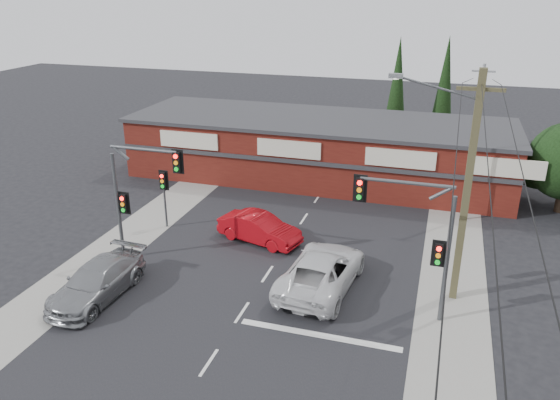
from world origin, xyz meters
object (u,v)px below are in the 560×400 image
(shop_building, at_px, (318,148))
(utility_pole, at_px, (465,183))
(silver_suv, at_px, (97,282))
(white_suv, at_px, (322,270))
(red_sedan, at_px, (259,228))

(shop_building, relative_size, utility_pole, 2.73)
(silver_suv, height_order, shop_building, shop_building)
(white_suv, xyz_separation_m, utility_pole, (5.64, 0.85, 4.54))
(silver_suv, height_order, red_sedan, silver_suv)
(white_suv, distance_m, utility_pole, 7.29)
(silver_suv, xyz_separation_m, red_sedan, (5.00, 7.39, -0.02))
(white_suv, distance_m, red_sedan, 5.61)
(white_suv, height_order, utility_pole, utility_pole)
(silver_suv, relative_size, shop_building, 0.20)
(shop_building, bearing_deg, white_suv, -75.93)
(red_sedan, relative_size, utility_pole, 0.46)
(silver_suv, height_order, utility_pole, utility_pole)
(white_suv, bearing_deg, shop_building, -70.36)
(shop_building, distance_m, utility_pole, 17.15)
(utility_pole, bearing_deg, red_sedan, 164.21)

